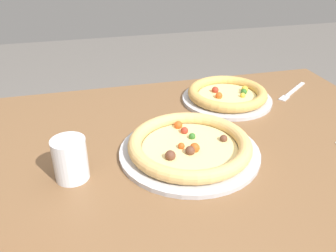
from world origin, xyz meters
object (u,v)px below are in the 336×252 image
at_px(water_cup_clear, 70,159).
at_px(fork, 292,92).
at_px(pizza_near, 190,147).
at_px(pizza_far, 227,95).

distance_m(water_cup_clear, fork, 0.83).
height_order(pizza_near, fork, pizza_near).
distance_m(pizza_near, water_cup_clear, 0.30).
bearing_deg(fork, water_cup_clear, -157.75).
height_order(pizza_far, fork, pizza_far).
bearing_deg(pizza_near, pizza_far, 51.73).
xyz_separation_m(pizza_far, fork, (0.25, 0.01, -0.02)).
bearing_deg(water_cup_clear, pizza_near, 5.32).
bearing_deg(pizza_near, water_cup_clear, -174.68).
xyz_separation_m(pizza_near, fork, (0.47, 0.29, -0.02)).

